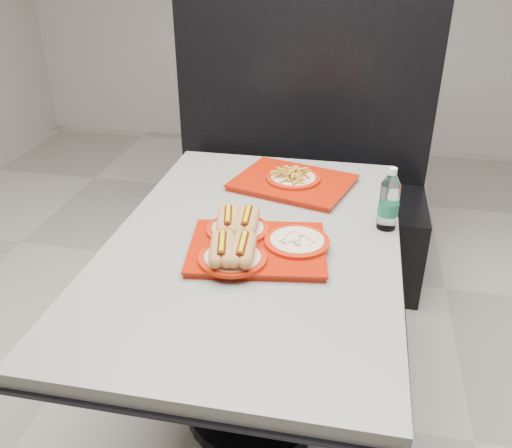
% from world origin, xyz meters
% --- Properties ---
extents(ground, '(6.00, 6.00, 0.00)m').
position_xyz_m(ground, '(0.00, 0.00, 0.00)').
color(ground, '#A19C91').
rests_on(ground, ground).
extents(diner_table, '(0.92, 1.42, 0.75)m').
position_xyz_m(diner_table, '(0.00, 0.00, 0.58)').
color(diner_table, black).
rests_on(diner_table, ground).
extents(booth_bench, '(1.30, 0.57, 1.35)m').
position_xyz_m(booth_bench, '(0.00, 1.09, 0.40)').
color(booth_bench, black).
rests_on(booth_bench, ground).
extents(tray_near, '(0.45, 0.38, 0.09)m').
position_xyz_m(tray_near, '(0.01, -0.08, 0.78)').
color(tray_near, '#961504').
rests_on(tray_near, diner_table).
extents(tray_far, '(0.50, 0.43, 0.08)m').
position_xyz_m(tray_far, '(0.06, 0.42, 0.77)').
color(tray_far, '#961504').
rests_on(tray_far, diner_table).
extents(water_bottle, '(0.07, 0.07, 0.21)m').
position_xyz_m(water_bottle, '(0.41, 0.15, 0.84)').
color(water_bottle, silver).
rests_on(water_bottle, diner_table).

